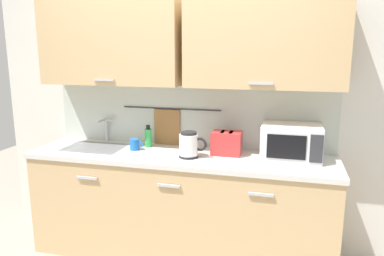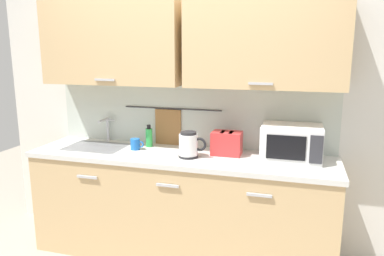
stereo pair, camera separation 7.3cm
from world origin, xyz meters
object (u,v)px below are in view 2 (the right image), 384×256
Objects in this scene: toaster at (227,143)px; mug_near_sink at (135,144)px; dish_soap_bottle at (149,137)px; microwave at (291,142)px; electric_kettle at (189,145)px.

mug_near_sink is at bearing -175.14° from toaster.
mug_near_sink is at bearing -119.33° from dish_soap_bottle.
microwave is 1.80× the size of toaster.
mug_near_sink is at bearing 169.58° from electric_kettle.
toaster is at bearing -178.86° from microwave.
microwave is at bearing 3.40° from mug_near_sink.
mug_near_sink is at bearing -176.60° from microwave.
microwave is 0.80m from electric_kettle.
dish_soap_bottle is 1.63× the size of mug_near_sink.
electric_kettle is 1.16× the size of dish_soap_bottle.
dish_soap_bottle is at bearing 174.93° from toaster.
toaster is (0.27, 0.16, -0.01)m from electric_kettle.
dish_soap_bottle is 0.71m from toaster.
mug_near_sink is 0.79m from toaster.
electric_kettle is at bearing -149.81° from toaster.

